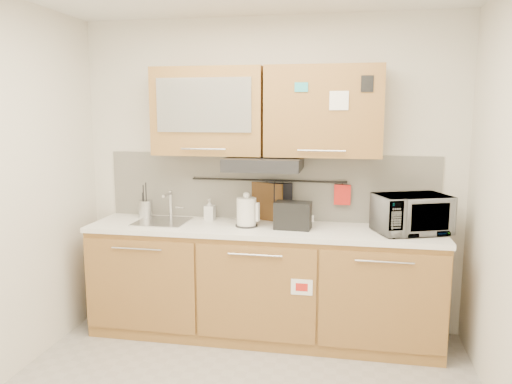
% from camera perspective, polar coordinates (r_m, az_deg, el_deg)
% --- Properties ---
extents(wall_back, '(3.20, 0.00, 3.20)m').
position_cam_1_polar(wall_back, '(4.23, 1.47, 1.97)').
color(wall_back, silver).
rests_on(wall_back, ground).
extents(base_cabinet, '(2.80, 0.64, 0.88)m').
position_cam_1_polar(base_cabinet, '(4.14, 0.73, -10.93)').
color(base_cabinet, '#A47A3A').
rests_on(base_cabinet, floor).
extents(countertop, '(2.82, 0.62, 0.04)m').
position_cam_1_polar(countertop, '(4.00, 0.74, -4.27)').
color(countertop, white).
rests_on(countertop, base_cabinet).
extents(backsplash, '(2.80, 0.02, 0.56)m').
position_cam_1_polar(backsplash, '(4.23, 1.44, 0.61)').
color(backsplash, silver).
rests_on(backsplash, countertop).
extents(upper_cabinets, '(1.82, 0.37, 0.70)m').
position_cam_1_polar(upper_cabinets, '(4.02, 1.03, 9.18)').
color(upper_cabinets, '#A47A3A').
rests_on(upper_cabinets, wall_back).
extents(range_hood, '(0.60, 0.46, 0.10)m').
position_cam_1_polar(range_hood, '(3.97, 0.90, 3.25)').
color(range_hood, black).
rests_on(range_hood, upper_cabinets).
extents(sink, '(0.42, 0.40, 0.26)m').
position_cam_1_polar(sink, '(4.24, -10.62, -3.33)').
color(sink, silver).
rests_on(sink, countertop).
extents(utensil_rail, '(1.30, 0.02, 0.02)m').
position_cam_1_polar(utensil_rail, '(4.19, 1.36, 1.35)').
color(utensil_rail, black).
rests_on(utensil_rail, backsplash).
extents(utensil_crock, '(0.16, 0.16, 0.31)m').
position_cam_1_polar(utensil_crock, '(4.42, -12.51, -1.89)').
color(utensil_crock, '#B2B2B7').
rests_on(utensil_crock, countertop).
extents(kettle, '(0.21, 0.20, 0.28)m').
position_cam_1_polar(kettle, '(3.99, -1.08, -2.39)').
color(kettle, silver).
rests_on(kettle, countertop).
extents(toaster, '(0.29, 0.18, 0.21)m').
position_cam_1_polar(toaster, '(3.91, 4.24, -2.65)').
color(toaster, black).
rests_on(toaster, countertop).
extents(microwave, '(0.62, 0.53, 0.29)m').
position_cam_1_polar(microwave, '(3.95, 17.34, -2.41)').
color(microwave, '#999999').
rests_on(microwave, countertop).
extents(soap_bottle, '(0.08, 0.09, 0.18)m').
position_cam_1_polar(soap_bottle, '(4.25, -5.31, -1.99)').
color(soap_bottle, '#999999').
rests_on(soap_bottle, countertop).
extents(cutting_board, '(0.29, 0.14, 0.38)m').
position_cam_1_polar(cutting_board, '(4.21, 1.20, -1.50)').
color(cutting_board, brown).
rests_on(cutting_board, utensil_rail).
extents(oven_mitt, '(0.11, 0.05, 0.18)m').
position_cam_1_polar(oven_mitt, '(4.18, 2.14, -0.19)').
color(oven_mitt, '#213099').
rests_on(oven_mitt, utensil_rail).
extents(dark_pouch, '(0.17, 0.09, 0.25)m').
position_cam_1_polar(dark_pouch, '(4.17, 3.06, -0.70)').
color(dark_pouch, black).
rests_on(dark_pouch, utensil_rail).
extents(pot_holder, '(0.13, 0.02, 0.16)m').
position_cam_1_polar(pot_holder, '(4.13, 9.84, -0.32)').
color(pot_holder, red).
rests_on(pot_holder, utensil_rail).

